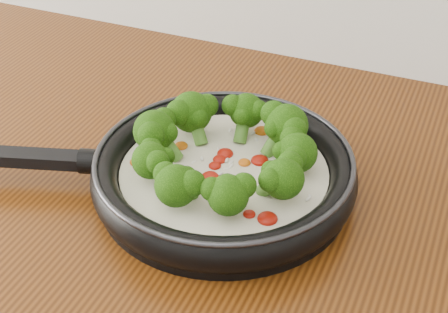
% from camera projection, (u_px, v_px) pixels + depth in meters
% --- Properties ---
extents(skillet, '(0.50, 0.38, 0.09)m').
position_uv_depth(skillet, '(222.00, 168.00, 0.76)').
color(skillet, black).
rests_on(skillet, counter).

